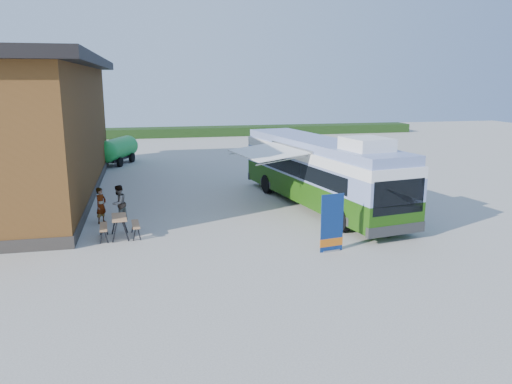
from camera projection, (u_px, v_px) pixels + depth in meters
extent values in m
plane|color=#BCB7AD|center=(241.00, 237.00, 20.38)|extent=(100.00, 100.00, 0.00)
cube|color=brown|center=(15.00, 133.00, 26.91)|extent=(8.00, 20.00, 7.00)
cube|color=black|center=(7.00, 61.00, 26.09)|extent=(9.60, 21.20, 0.50)
cube|color=#332D28|center=(21.00, 191.00, 27.63)|extent=(8.10, 20.10, 0.50)
cube|color=#264419|center=(247.00, 131.00, 58.15)|extent=(40.00, 3.00, 1.00)
cube|color=#2B5F0F|center=(318.00, 188.00, 25.23)|extent=(4.73, 12.97, 1.16)
cube|color=#7D8EC3|center=(319.00, 167.00, 24.99)|extent=(4.73, 12.97, 0.95)
cube|color=black|center=(291.00, 167.00, 24.99)|extent=(1.81, 10.45, 0.74)
cube|color=black|center=(336.00, 164.00, 25.96)|extent=(1.81, 10.45, 0.74)
cube|color=white|center=(319.00, 153.00, 24.84)|extent=(4.73, 12.97, 0.48)
cube|color=#7D8EC3|center=(319.00, 144.00, 24.74)|extent=(4.54, 12.73, 0.42)
cube|color=white|center=(367.00, 144.00, 21.00)|extent=(1.99, 2.16, 0.53)
cube|color=black|center=(399.00, 197.00, 19.32)|extent=(2.36, 0.46, 1.38)
cube|color=#2D2D2D|center=(396.00, 229.00, 19.65)|extent=(2.69, 0.65, 0.42)
cube|color=#2D2D2D|center=(269.00, 175.00, 30.99)|extent=(2.69, 0.65, 0.42)
cylinder|color=black|center=(342.00, 220.00, 21.05)|extent=(0.49, 1.10, 1.06)
cylinder|color=black|center=(389.00, 214.00, 21.94)|extent=(0.49, 1.10, 1.06)
cylinder|color=black|center=(267.00, 184.00, 28.23)|extent=(0.49, 1.10, 1.06)
cylinder|color=black|center=(305.00, 181.00, 29.11)|extent=(0.49, 1.10, 1.06)
cube|color=white|center=(268.00, 152.00, 24.37)|extent=(3.31, 4.63, 0.33)
cube|color=#A5A8AD|center=(292.00, 147.00, 24.81)|extent=(0.91, 4.51, 0.15)
cylinder|color=#A5A8AD|center=(283.00, 160.00, 22.74)|extent=(2.71, 0.51, 0.34)
cylinder|color=#A5A8AD|center=(254.00, 150.00, 26.04)|extent=(2.71, 0.51, 0.34)
cube|color=navy|center=(332.00, 223.00, 18.49)|extent=(0.93, 0.19, 2.21)
cube|color=#CC6113|center=(331.00, 242.00, 18.65)|extent=(0.95, 0.20, 0.31)
cube|color=#A5A8AD|center=(331.00, 250.00, 18.73)|extent=(0.68, 0.29, 0.07)
cylinder|color=#A5A8AD|center=(332.00, 223.00, 18.51)|extent=(0.03, 0.03, 2.21)
cube|color=tan|center=(119.00, 217.00, 20.16)|extent=(0.67, 1.42, 0.05)
cube|color=tan|center=(103.00, 227.00, 20.06)|extent=(0.39, 1.40, 0.04)
cube|color=tan|center=(136.00, 224.00, 20.41)|extent=(0.39, 1.40, 0.04)
cube|color=black|center=(115.00, 232.00, 19.66)|extent=(0.06, 0.06, 0.85)
cube|color=black|center=(126.00, 231.00, 19.78)|extent=(0.06, 0.06, 0.85)
cube|color=black|center=(114.00, 224.00, 20.73)|extent=(0.06, 0.06, 0.85)
cube|color=black|center=(124.00, 223.00, 20.85)|extent=(0.06, 0.06, 0.85)
imported|color=#999999|center=(101.00, 205.00, 22.27)|extent=(0.66, 0.71, 1.62)
imported|color=#999999|center=(119.00, 203.00, 22.54)|extent=(0.97, 1.03, 1.67)
cylinder|color=green|center=(118.00, 149.00, 37.75)|extent=(2.84, 3.89, 1.60)
sphere|color=green|center=(107.00, 152.00, 36.05)|extent=(1.60, 1.60, 1.60)
sphere|color=green|center=(128.00, 146.00, 39.45)|extent=(1.60, 1.60, 1.60)
cube|color=black|center=(118.00, 158.00, 37.91)|extent=(2.42, 3.85, 0.18)
cube|color=black|center=(104.00, 163.00, 35.70)|extent=(0.51, 1.02, 0.09)
cylinder|color=black|center=(104.00, 162.00, 37.02)|extent=(0.48, 0.74, 0.71)
cylinder|color=black|center=(120.00, 162.00, 36.81)|extent=(0.48, 0.74, 0.71)
cylinder|color=black|center=(117.00, 157.00, 39.07)|extent=(0.48, 0.74, 0.71)
cylinder|color=black|center=(132.00, 158.00, 38.85)|extent=(0.48, 0.74, 0.71)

